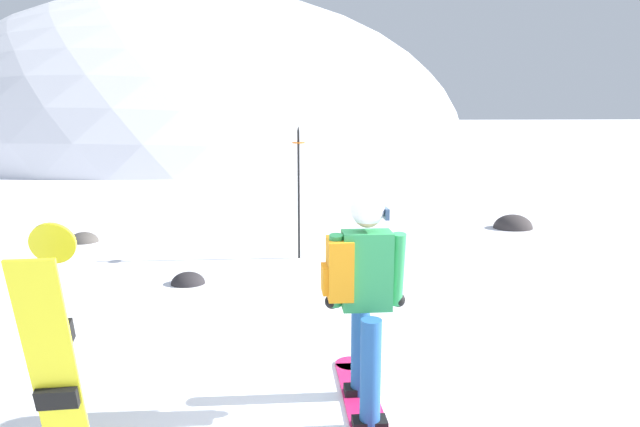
# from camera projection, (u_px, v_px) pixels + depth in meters

# --- Properties ---
(ridge_peak_main) EXTENTS (29.56, 26.61, 17.32)m
(ridge_peak_main) POSITION_uv_depth(u_px,v_px,m) (204.00, 152.00, 31.49)
(ridge_peak_main) COLOR white
(ridge_peak_main) RESTS_ON ground
(snowboarder_main) EXTENTS (0.64, 1.84, 1.71)m
(snowboarder_main) POSITION_uv_depth(u_px,v_px,m) (362.00, 298.00, 4.03)
(snowboarder_main) COLOR #D11E5B
(snowboarder_main) RESTS_ON ground
(spare_snowboard) EXTENTS (0.28, 0.44, 1.61)m
(spare_snowboard) POSITION_uv_depth(u_px,v_px,m) (53.00, 353.00, 3.36)
(spare_snowboard) COLOR yellow
(spare_snowboard) RESTS_ON ground
(piste_marker_near) EXTENTS (0.20, 0.20, 2.07)m
(piste_marker_near) POSITION_uv_depth(u_px,v_px,m) (299.00, 184.00, 8.41)
(piste_marker_near) COLOR black
(piste_marker_near) RESTS_ON ground
(rock_dark) EXTENTS (0.51, 0.43, 0.36)m
(rock_dark) POSITION_uv_depth(u_px,v_px,m) (84.00, 242.00, 9.68)
(rock_dark) COLOR #4C4742
(rock_dark) RESTS_ON ground
(rock_mid) EXTENTS (0.45, 0.38, 0.32)m
(rock_mid) POSITION_uv_depth(u_px,v_px,m) (188.00, 284.00, 7.34)
(rock_mid) COLOR #282628
(rock_mid) RESTS_ON ground
(rock_small) EXTENTS (0.78, 0.66, 0.54)m
(rock_small) POSITION_uv_depth(u_px,v_px,m) (513.00, 228.00, 10.84)
(rock_small) COLOR #383333
(rock_small) RESTS_ON ground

